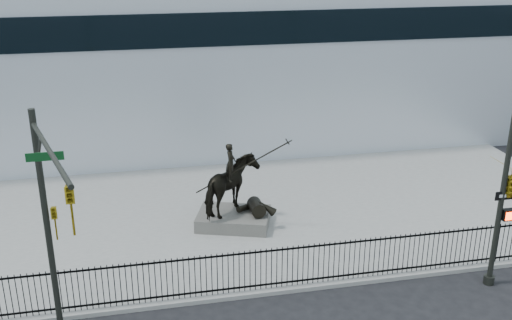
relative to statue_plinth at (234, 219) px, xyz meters
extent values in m
plane|color=black|center=(0.80, -6.09, -0.42)|extent=(120.00, 120.00, 0.00)
cube|color=gray|center=(0.80, 0.91, -0.34)|extent=(30.00, 12.00, 0.15)
cube|color=silver|center=(0.80, 13.91, 4.08)|extent=(44.00, 14.00, 9.00)
cube|color=black|center=(0.80, -4.84, -0.12)|extent=(22.00, 0.05, 0.05)
cube|color=black|center=(0.80, -4.84, 1.13)|extent=(22.00, 0.05, 0.05)
cube|color=black|center=(0.80, -4.84, 0.48)|extent=(22.00, 0.03, 1.50)
cube|color=#514F4A|center=(0.00, 0.00, 0.00)|extent=(3.32, 2.76, 0.53)
imported|color=black|center=(0.00, 0.00, 1.40)|extent=(2.54, 2.75, 2.27)
imported|color=black|center=(-0.08, 0.03, 2.44)|extent=(0.53, 0.65, 1.53)
cylinder|color=black|center=(0.29, -0.10, 2.20)|extent=(3.47, 1.22, 2.31)
cylinder|color=black|center=(-6.20, -5.89, 3.08)|extent=(0.18, 0.18, 7.00)
cylinder|color=black|center=(-5.60, -8.02, 6.18)|extent=(1.47, 4.84, 0.12)
imported|color=#B19213|center=(-5.00, -10.14, 5.55)|extent=(0.18, 0.22, 1.10)
imported|color=#B19213|center=(-5.98, -5.89, 3.28)|extent=(0.16, 0.20, 1.00)
cube|color=#0C3F19|center=(-5.84, -7.09, 5.68)|extent=(0.90, 0.03, 0.22)
cylinder|color=black|center=(7.80, -5.89, -0.27)|extent=(0.36, 0.36, 0.30)
cylinder|color=black|center=(7.80, -5.89, 3.08)|extent=(0.18, 0.18, 7.00)
imported|color=#B19213|center=(8.02, -5.89, 3.28)|extent=(0.53, 2.48, 1.00)
cube|color=black|center=(8.08, -5.94, 2.18)|extent=(0.38, 0.22, 0.38)
cube|color=#FF2D05|center=(8.08, -6.06, 2.18)|extent=(0.28, 0.02, 0.28)
cube|color=black|center=(8.00, -5.94, 2.88)|extent=(0.95, 0.03, 0.30)
camera|label=1|loc=(-3.63, -21.52, 10.71)|focal=42.00mm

